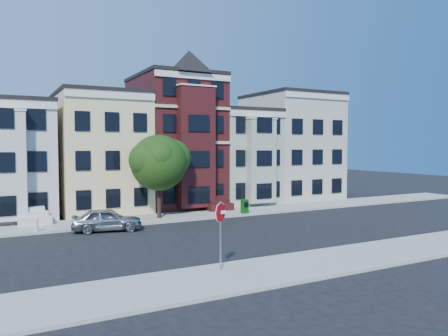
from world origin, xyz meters
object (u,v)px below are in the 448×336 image
newspaper_box (245,206)px  stop_sign (220,231)px  fire_hydrant (36,226)px  street_tree (159,167)px  parked_car (107,220)px

newspaper_box → stop_sign: size_ratio=0.33×
fire_hydrant → stop_sign: (6.61, -13.33, 1.40)m
street_tree → parked_car: street_tree is taller
parked_car → stop_sign: size_ratio=1.31×
street_tree → fire_hydrant: size_ratio=11.67×
street_tree → newspaper_box: bearing=-9.4°
fire_hydrant → newspaper_box: bearing=0.7°
newspaper_box → fire_hydrant: newspaper_box is taller
newspaper_box → stop_sign: 16.44m
fire_hydrant → stop_sign: stop_sign is taller
parked_car → fire_hydrant: bearing=85.7°
newspaper_box → stop_sign: bearing=-129.0°
street_tree → parked_car: bearing=-150.4°
parked_car → stop_sign: bearing=-157.0°
street_tree → newspaper_box: street_tree is taller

